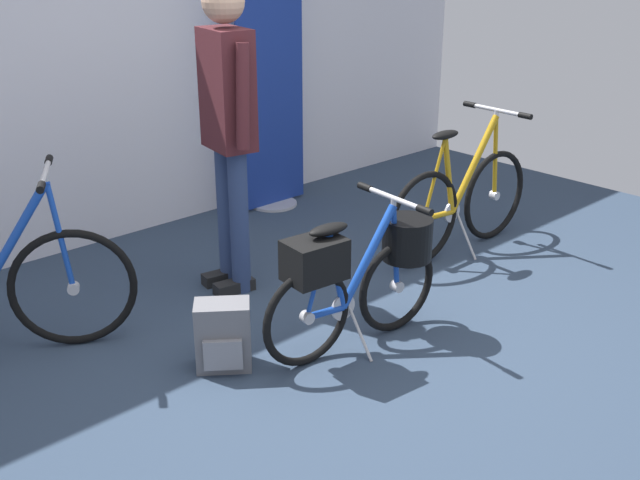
{
  "coord_description": "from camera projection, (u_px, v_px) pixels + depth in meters",
  "views": [
    {
      "loc": [
        -2.38,
        -2.25,
        1.99
      ],
      "look_at": [
        0.05,
        0.35,
        0.55
      ],
      "focal_mm": 43.35,
      "sensor_mm": 36.0,
      "label": 1
    }
  ],
  "objects": [
    {
      "name": "display_bike_right",
      "position": [
        461.0,
        201.0,
        5.0
      ],
      "size": [
        1.32,
        0.53,
        0.92
      ],
      "color": "black",
      "rests_on": "ground_plane"
    },
    {
      "name": "floor_banner_stand",
      "position": [
        271.0,
        102.0,
        5.67
      ],
      "size": [
        0.6,
        0.36,
        1.78
      ],
      "color": "#B7B7BC",
      "rests_on": "ground_plane"
    },
    {
      "name": "back_wall",
      "position": [
        93.0,
        12.0,
        4.84
      ],
      "size": [
        6.93,
        0.1,
        3.0
      ],
      "primitive_type": "cube",
      "color": "silver",
      "rests_on": "ground_plane"
    },
    {
      "name": "backpack_on_floor",
      "position": [
        223.0,
        336.0,
        3.71
      ],
      "size": [
        0.31,
        0.29,
        0.34
      ],
      "color": "slate",
      "rests_on": "ground_plane"
    },
    {
      "name": "visitor_near_wall",
      "position": [
        228.0,
        119.0,
        4.25
      ],
      "size": [
        0.32,
        0.53,
        1.75
      ],
      "color": "navy",
      "rests_on": "ground_plane"
    },
    {
      "name": "folding_bike_foreground",
      "position": [
        362.0,
        270.0,
        3.84
      ],
      "size": [
        1.09,
        0.53,
        0.77
      ],
      "color": "black",
      "rests_on": "ground_plane"
    },
    {
      "name": "ground_plane",
      "position": [
        362.0,
        366.0,
        3.78
      ],
      "size": [
        6.93,
        6.93,
        0.0
      ],
      "primitive_type": "plane",
      "color": "#2D3D51"
    }
  ]
}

